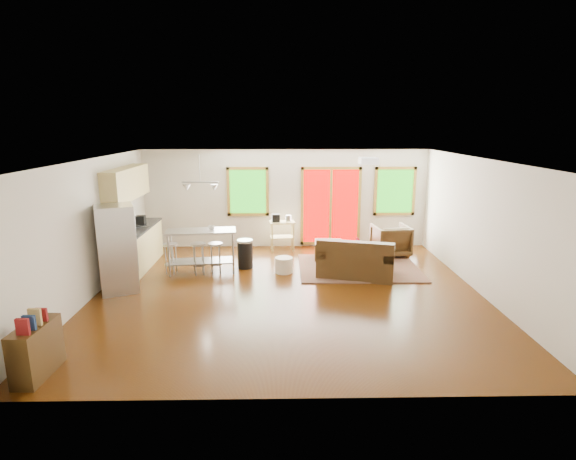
{
  "coord_description": "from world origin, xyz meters",
  "views": [
    {
      "loc": [
        -0.16,
        -8.31,
        3.23
      ],
      "look_at": [
        0.0,
        0.3,
        1.2
      ],
      "focal_mm": 28.0,
      "sensor_mm": 36.0,
      "label": 1
    }
  ],
  "objects_px": {
    "refrigerator": "(117,249)",
    "island": "(201,243)",
    "coffee_table": "(360,251)",
    "ottoman": "(328,250)",
    "rug": "(359,268)",
    "armchair": "(391,239)",
    "kitchen_cart": "(281,226)",
    "loveseat": "(356,261)"
  },
  "relations": [
    {
      "from": "coffee_table",
      "to": "kitchen_cart",
      "type": "distance_m",
      "value": 2.27
    },
    {
      "from": "refrigerator",
      "to": "island",
      "type": "height_order",
      "value": "refrigerator"
    },
    {
      "from": "coffee_table",
      "to": "island",
      "type": "height_order",
      "value": "island"
    },
    {
      "from": "armchair",
      "to": "island",
      "type": "bearing_deg",
      "value": 8.59
    },
    {
      "from": "rug",
      "to": "armchair",
      "type": "distance_m",
      "value": 1.46
    },
    {
      "from": "refrigerator",
      "to": "ottoman",
      "type": "bearing_deg",
      "value": 2.64
    },
    {
      "from": "coffee_table",
      "to": "armchair",
      "type": "height_order",
      "value": "armchair"
    },
    {
      "from": "rug",
      "to": "refrigerator",
      "type": "xyz_separation_m",
      "value": [
        -4.99,
        -1.33,
        0.85
      ]
    },
    {
      "from": "rug",
      "to": "loveseat",
      "type": "height_order",
      "value": "loveseat"
    },
    {
      "from": "loveseat",
      "to": "armchair",
      "type": "distance_m",
      "value": 1.93
    },
    {
      "from": "loveseat",
      "to": "kitchen_cart",
      "type": "xyz_separation_m",
      "value": [
        -1.61,
        2.08,
        0.33
      ]
    },
    {
      "from": "coffee_table",
      "to": "ottoman",
      "type": "height_order",
      "value": "ottoman"
    },
    {
      "from": "ottoman",
      "to": "coffee_table",
      "type": "bearing_deg",
      "value": -38.59
    },
    {
      "from": "coffee_table",
      "to": "island",
      "type": "xyz_separation_m",
      "value": [
        -3.6,
        -0.4,
        0.31
      ]
    },
    {
      "from": "rug",
      "to": "coffee_table",
      "type": "distance_m",
      "value": 0.39
    },
    {
      "from": "armchair",
      "to": "loveseat",
      "type": "bearing_deg",
      "value": 47.66
    },
    {
      "from": "coffee_table",
      "to": "kitchen_cart",
      "type": "relative_size",
      "value": 1.12
    },
    {
      "from": "ottoman",
      "to": "kitchen_cart",
      "type": "height_order",
      "value": "kitchen_cart"
    },
    {
      "from": "armchair",
      "to": "ottoman",
      "type": "relative_size",
      "value": 1.3
    },
    {
      "from": "rug",
      "to": "island",
      "type": "relative_size",
      "value": 1.72
    },
    {
      "from": "loveseat",
      "to": "coffee_table",
      "type": "xyz_separation_m",
      "value": [
        0.21,
        0.75,
        0.01
      ]
    },
    {
      "from": "rug",
      "to": "ottoman",
      "type": "relative_size",
      "value": 4.07
    },
    {
      "from": "refrigerator",
      "to": "loveseat",
      "type": "bearing_deg",
      "value": -13.47
    },
    {
      "from": "refrigerator",
      "to": "island",
      "type": "relative_size",
      "value": 1.09
    },
    {
      "from": "rug",
      "to": "island",
      "type": "distance_m",
      "value": 3.62
    },
    {
      "from": "loveseat",
      "to": "island",
      "type": "height_order",
      "value": "island"
    },
    {
      "from": "rug",
      "to": "island",
      "type": "bearing_deg",
      "value": -176.76
    },
    {
      "from": "loveseat",
      "to": "coffee_table",
      "type": "distance_m",
      "value": 0.78
    },
    {
      "from": "rug",
      "to": "ottoman",
      "type": "xyz_separation_m",
      "value": [
        -0.62,
        0.73,
        0.21
      ]
    },
    {
      "from": "rug",
      "to": "loveseat",
      "type": "xyz_separation_m",
      "value": [
        -0.16,
        -0.55,
        0.33
      ]
    },
    {
      "from": "armchair",
      "to": "kitchen_cart",
      "type": "xyz_separation_m",
      "value": [
        -2.74,
        0.51,
        0.23
      ]
    },
    {
      "from": "refrigerator",
      "to": "armchair",
      "type": "bearing_deg",
      "value": -1.16
    },
    {
      "from": "rug",
      "to": "refrigerator",
      "type": "distance_m",
      "value": 5.24
    },
    {
      "from": "rug",
      "to": "kitchen_cart",
      "type": "bearing_deg",
      "value": 139.34
    },
    {
      "from": "island",
      "to": "armchair",
      "type": "bearing_deg",
      "value": 15.0
    },
    {
      "from": "kitchen_cart",
      "to": "island",
      "type": "bearing_deg",
      "value": -135.93
    },
    {
      "from": "coffee_table",
      "to": "ottoman",
      "type": "distance_m",
      "value": 0.86
    },
    {
      "from": "refrigerator",
      "to": "island",
      "type": "bearing_deg",
      "value": 15.4
    },
    {
      "from": "rug",
      "to": "kitchen_cart",
      "type": "xyz_separation_m",
      "value": [
        -1.77,
        1.52,
        0.65
      ]
    },
    {
      "from": "coffee_table",
      "to": "armchair",
      "type": "bearing_deg",
      "value": 41.37
    },
    {
      "from": "armchair",
      "to": "kitchen_cart",
      "type": "distance_m",
      "value": 2.8
    },
    {
      "from": "coffee_table",
      "to": "island",
      "type": "relative_size",
      "value": 0.69
    }
  ]
}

